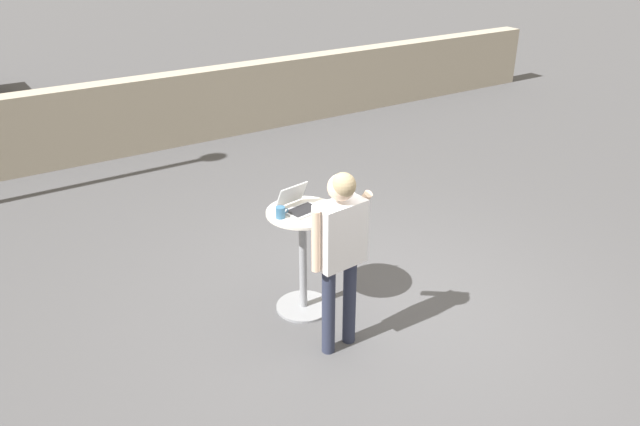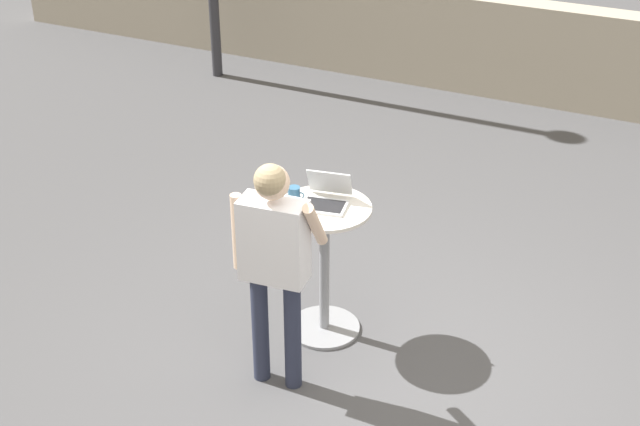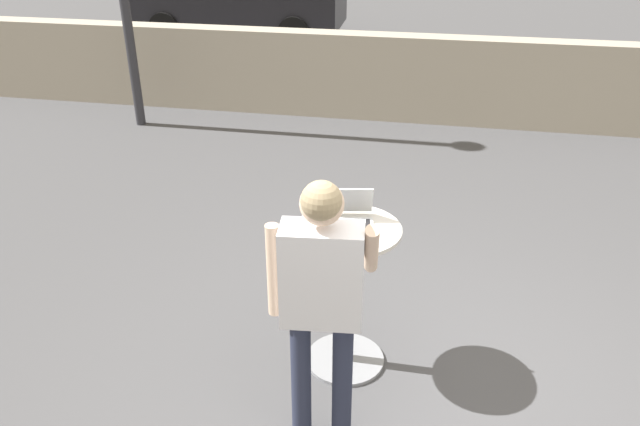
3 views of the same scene
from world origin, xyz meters
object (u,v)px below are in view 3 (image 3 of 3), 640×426
coffee_mug (311,218)px  standing_person (322,287)px  laptop (348,217)px  cafe_table (347,287)px

coffee_mug → standing_person: size_ratio=0.07×
laptop → coffee_mug: laptop is taller
standing_person → coffee_mug: bearing=106.2°
coffee_mug → standing_person: standing_person is taller
laptop → standing_person: standing_person is taller
cafe_table → standing_person: standing_person is taller
laptop → coffee_mug: size_ratio=3.00×
coffee_mug → standing_person: (0.18, -0.63, -0.04)m
cafe_table → laptop: bearing=103.7°
cafe_table → standing_person: size_ratio=0.63×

